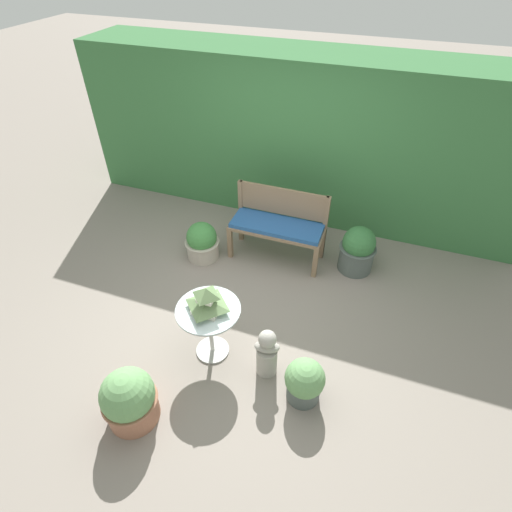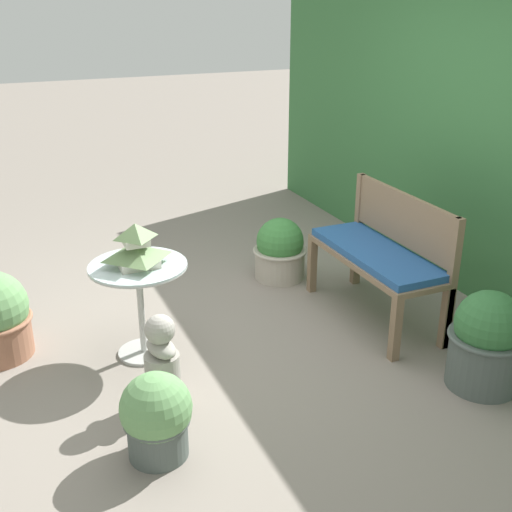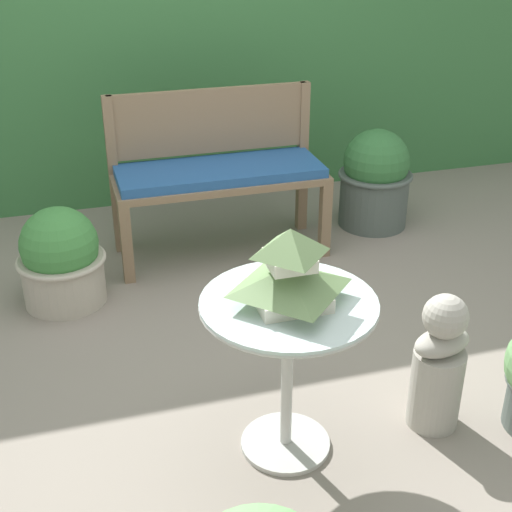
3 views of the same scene
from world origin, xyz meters
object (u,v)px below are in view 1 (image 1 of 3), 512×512
at_px(garden_bust, 267,354).
at_px(potted_plant_bench_right, 202,242).
at_px(potted_plant_hedge_corner, 358,250).
at_px(garden_bench, 277,229).
at_px(pagoda_birdhouse, 207,301).
at_px(potted_plant_path_edge, 129,399).
at_px(patio_table, 209,319).
at_px(potted_plant_patio_mid, 304,382).

xyz_separation_m(garden_bust, potted_plant_bench_right, (-1.39, 1.42, -0.03)).
distance_m(potted_plant_hedge_corner, potted_plant_bench_right, 2.03).
bearing_deg(garden_bench, potted_plant_hedge_corner, 6.86).
bearing_deg(pagoda_birdhouse, potted_plant_path_edge, -112.48).
xyz_separation_m(garden_bench, patio_table, (-0.16, -1.72, 0.05)).
bearing_deg(potted_plant_hedge_corner, potted_plant_bench_right, -167.08).
xyz_separation_m(potted_plant_path_edge, potted_plant_patio_mid, (1.42, 0.73, -0.04)).
distance_m(garden_bust, potted_plant_bench_right, 1.99).
distance_m(patio_table, pagoda_birdhouse, 0.26).
height_order(pagoda_birdhouse, potted_plant_patio_mid, pagoda_birdhouse).
xyz_separation_m(garden_bench, potted_plant_patio_mid, (0.88, -1.90, -0.23)).
height_order(garden_bust, potted_plant_bench_right, garden_bust).
height_order(potted_plant_path_edge, potted_plant_bench_right, potted_plant_path_edge).
relative_size(garden_bench, potted_plant_bench_right, 2.30).
height_order(potted_plant_path_edge, potted_plant_patio_mid, potted_plant_path_edge).
bearing_deg(potted_plant_hedge_corner, garden_bust, -107.45).
bearing_deg(potted_plant_bench_right, garden_bust, -45.70).
bearing_deg(pagoda_birdhouse, patio_table, 0.00).
height_order(potted_plant_patio_mid, potted_plant_bench_right, potted_plant_bench_right).
xyz_separation_m(garden_bench, potted_plant_path_edge, (-0.54, -2.63, -0.19)).
bearing_deg(garden_bench, potted_plant_bench_right, -160.61).
bearing_deg(patio_table, garden_bust, -3.23).
relative_size(garden_bench, potted_plant_patio_mid, 2.52).
height_order(patio_table, pagoda_birdhouse, pagoda_birdhouse).
height_order(garden_bench, potted_plant_patio_mid, garden_bench).
bearing_deg(potted_plant_hedge_corner, potted_plant_patio_mid, -94.75).
bearing_deg(potted_plant_patio_mid, patio_table, 169.87).
bearing_deg(potted_plant_bench_right, pagoda_birdhouse, -61.02).
xyz_separation_m(garden_bust, potted_plant_path_edge, (-1.00, -0.88, 0.00)).
height_order(garden_bench, patio_table, patio_table).
distance_m(potted_plant_hedge_corner, potted_plant_patio_mid, 2.04).
height_order(pagoda_birdhouse, potted_plant_hedge_corner, pagoda_birdhouse).
xyz_separation_m(garden_bench, garden_bust, (0.46, -1.75, -0.19)).
height_order(patio_table, potted_plant_path_edge, patio_table).
bearing_deg(patio_table, potted_plant_hedge_corner, 56.70).
relative_size(pagoda_birdhouse, potted_plant_bench_right, 0.64).
distance_m(garden_bench, potted_plant_patio_mid, 2.11).
relative_size(patio_table, potted_plant_path_edge, 1.09).
bearing_deg(potted_plant_bench_right, potted_plant_hedge_corner, 12.92).
height_order(garden_bust, potted_plant_hedge_corner, potted_plant_hedge_corner).
relative_size(garden_bench, pagoda_birdhouse, 3.62).
distance_m(garden_bench, patio_table, 1.73).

